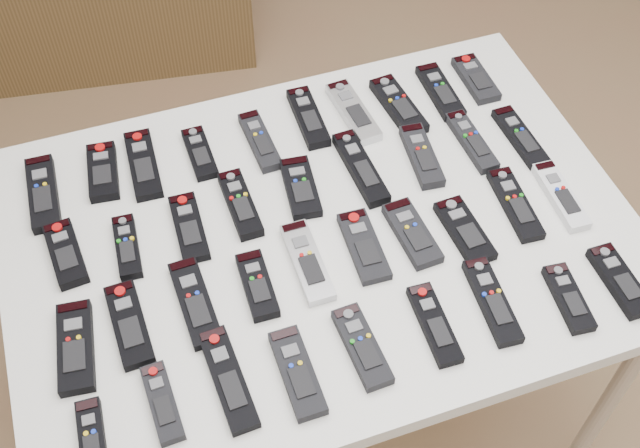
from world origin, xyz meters
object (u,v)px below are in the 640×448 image
object	(u,v)px
remote_17	(472,141)
remote_31	(228,379)
remote_23	(307,262)
remote_27	(515,204)
remote_16	(422,156)
remote_35	(492,301)
table	(320,247)
remote_4	(260,141)
remote_13	(240,204)
remote_19	(76,347)
remote_3	(200,153)
remote_36	(569,298)
remote_24	(364,246)
remote_30	(162,403)
remote_18	(520,137)
remote_26	(465,231)
remote_28	(561,196)
remote_29	(92,440)
remote_9	(476,79)
remote_37	(620,281)
remote_12	(189,228)
remote_21	(195,302)
remote_34	(434,324)
remote_5	(308,118)
remote_1	(103,172)
remote_33	(362,346)
remote_10	(66,254)
remote_2	(143,165)
remote_14	(301,188)
remote_32	(297,373)
remote_25	(412,233)
remote_8	(440,91)
remote_0	(43,193)
remote_22	(257,285)
remote_7	(399,106)
remote_11	(127,247)
remote_15	(361,168)
remote_20	(129,324)
remote_6	(353,112)

from	to	relation	value
remote_17	remote_31	world-z (taller)	remote_17
remote_23	remote_27	distance (m)	0.45
remote_16	remote_35	distance (m)	0.38
table	remote_4	xyz separation A→B (m)	(-0.05, 0.27, 0.07)
remote_17	remote_35	world-z (taller)	remote_35
remote_13	remote_19	distance (m)	0.43
remote_3	remote_35	distance (m)	0.69
table	remote_23	world-z (taller)	remote_23
remote_27	remote_19	bearing A→B (deg)	-173.33
remote_36	remote_24	bearing A→B (deg)	149.06
remote_30	remote_18	bearing A→B (deg)	20.48
remote_26	remote_28	world-z (taller)	same
remote_18	remote_31	xyz separation A→B (m)	(-0.76, -0.36, 0.00)
remote_23	remote_29	size ratio (longest dim) A/B	1.33
remote_9	remote_37	world-z (taller)	remote_37
remote_12	remote_13	distance (m)	0.12
table	remote_23	bearing A→B (deg)	-125.24
remote_21	remote_34	distance (m)	0.44
remote_37	remote_4	bearing A→B (deg)	133.62
remote_5	remote_24	size ratio (longest dim) A/B	1.06
remote_1	remote_33	bearing A→B (deg)	-50.70
remote_29	remote_37	distance (m)	1.00
remote_10	remote_36	world-z (taller)	remote_10
remote_2	remote_4	bearing A→B (deg)	-0.74
remote_3	remote_14	size ratio (longest dim) A/B	0.94
remote_32	remote_37	world-z (taller)	same
remote_5	remote_19	bearing A→B (deg)	-142.41
remote_18	remote_25	distance (m)	0.37
remote_18	remote_25	xyz separation A→B (m)	(-0.33, -0.17, 0.00)
remote_8	remote_0	bearing A→B (deg)	-178.11
remote_22	remote_10	bearing A→B (deg)	151.75
remote_0	remote_35	size ratio (longest dim) A/B	1.04
remote_10	remote_34	size ratio (longest dim) A/B	0.91
remote_3	remote_9	size ratio (longest dim) A/B	0.95
remote_3	remote_7	distance (m)	0.46
remote_9	remote_24	world-z (taller)	same
remote_22	remote_16	bearing A→B (deg)	27.52
remote_7	remote_29	size ratio (longest dim) A/B	1.29
remote_14	remote_17	bearing A→B (deg)	7.27
remote_18	remote_23	world-z (taller)	remote_23
remote_12	remote_37	xyz separation A→B (m)	(0.74, -0.39, 0.00)
remote_11	remote_32	distance (m)	0.44
remote_12	remote_22	distance (m)	0.20
remote_2	remote_25	bearing A→B (deg)	-34.64
remote_27	remote_30	distance (m)	0.80
remote_29	remote_36	distance (m)	0.89
remote_24	remote_2	bearing A→B (deg)	138.48
remote_15	remote_20	bearing A→B (deg)	-159.93
remote_4	remote_6	xyz separation A→B (m)	(0.22, 0.02, 0.00)
remote_1	remote_3	size ratio (longest dim) A/B	1.03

